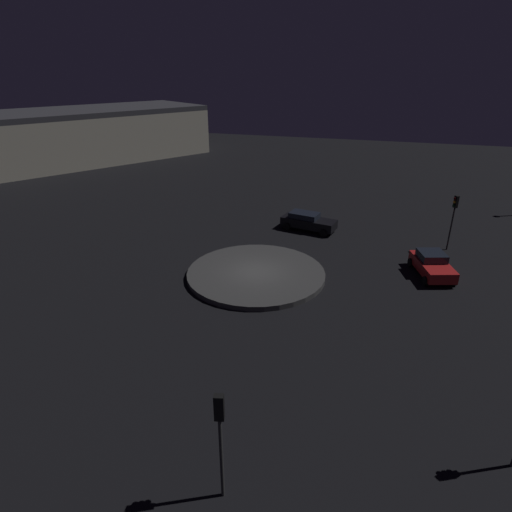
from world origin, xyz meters
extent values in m
plane|color=black|center=(0.00, 0.00, 0.00)|extent=(118.84, 118.84, 0.00)
cylinder|color=#383838|center=(0.00, 0.00, 0.17)|extent=(9.23, 9.23, 0.35)
cube|color=black|center=(9.55, -1.83, 0.69)|extent=(2.61, 4.85, 0.73)
cube|color=black|center=(9.63, -1.42, 1.29)|extent=(1.96, 2.64, 0.46)
cylinder|color=black|center=(10.04, -3.63, 0.32)|extent=(0.35, 0.68, 0.65)
cylinder|color=black|center=(8.37, -3.28, 0.32)|extent=(0.35, 0.68, 0.65)
cylinder|color=black|center=(10.72, -0.39, 0.32)|extent=(0.35, 0.68, 0.65)
cylinder|color=black|center=(9.05, -0.04, 0.32)|extent=(0.35, 0.68, 0.65)
cube|color=red|center=(3.45, -11.28, 0.66)|extent=(4.26, 2.91, 0.71)
cube|color=black|center=(3.80, -11.18, 1.28)|extent=(2.08, 2.05, 0.52)
cylinder|color=black|center=(2.39, -12.58, 0.31)|extent=(0.65, 0.39, 0.61)
cylinder|color=black|center=(1.84, -10.81, 0.31)|extent=(0.65, 0.39, 0.61)
cylinder|color=black|center=(5.06, -11.75, 0.31)|extent=(0.65, 0.39, 0.61)
cylinder|color=black|center=(4.52, -9.99, 0.31)|extent=(0.65, 0.39, 0.61)
cylinder|color=#2D2D2D|center=(-15.59, -3.53, 1.67)|extent=(0.12, 0.12, 3.34)
cube|color=black|center=(-15.59, -3.53, 3.79)|extent=(0.28, 0.34, 0.90)
sphere|color=#3F0C0C|center=(-15.45, -3.49, 4.06)|extent=(0.20, 0.20, 0.20)
sphere|color=yellow|center=(-15.45, -3.49, 3.79)|extent=(0.20, 0.20, 0.20)
sphere|color=#0F3819|center=(-15.45, -3.49, 3.52)|extent=(0.20, 0.20, 0.20)
cylinder|color=#2D2D2D|center=(8.46, -12.77, 1.68)|extent=(0.12, 0.12, 3.37)
cube|color=black|center=(8.46, -12.77, 3.82)|extent=(0.37, 0.35, 0.90)
sphere|color=#3F0C0C|center=(8.38, -12.65, 4.09)|extent=(0.20, 0.20, 0.20)
sphere|color=yellow|center=(8.38, -12.65, 3.82)|extent=(0.20, 0.20, 0.20)
sphere|color=#0F3819|center=(8.38, -12.65, 3.55)|extent=(0.20, 0.20, 0.20)
cube|color=#ADA893|center=(27.28, 36.25, 3.24)|extent=(40.41, 32.83, 6.47)
cube|color=#333338|center=(27.28, 36.25, 6.82)|extent=(40.41, 32.83, 0.70)
camera|label=1|loc=(-24.43, -7.30, 13.01)|focal=29.82mm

